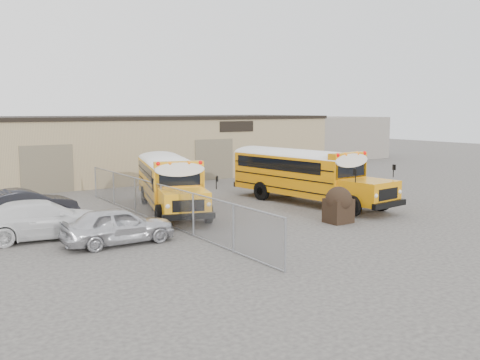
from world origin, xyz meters
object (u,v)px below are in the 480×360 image
car_silver (118,225)px  tarp_bundle (338,204)px  car_white (43,219)px  school_bus_left (155,167)px  school_bus_right (232,163)px  car_dark (25,205)px

car_silver → tarp_bundle: bearing=-99.4°
car_white → car_silver: bearing=-133.9°
school_bus_left → car_white: 12.24m
school_bus_right → car_silver: school_bus_right is taller
school_bus_right → tarp_bundle: bearing=-97.6°
car_silver → school_bus_right: bearing=-49.1°
school_bus_right → car_white: school_bus_right is taller
school_bus_right → car_silver: bearing=-140.3°
car_silver → car_dark: size_ratio=0.93×
school_bus_right → car_silver: 14.73m
tarp_bundle → car_silver: tarp_bundle is taller
car_white → school_bus_right: bearing=-57.3°
school_bus_right → car_white: (-13.49, -6.79, -0.98)m
car_white → car_dark: size_ratio=1.15×
tarp_bundle → car_dark: bearing=145.3°
school_bus_left → car_silver: school_bus_left is taller
school_bus_left → car_dark: bearing=-152.0°
car_dark → car_white: bearing=174.8°
tarp_bundle → car_dark: (-11.86, 8.23, -0.10)m
school_bus_left → car_silver: size_ratio=2.29×
school_bus_right → tarp_bundle: school_bus_right is taller
school_bus_left → tarp_bundle: size_ratio=5.86×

